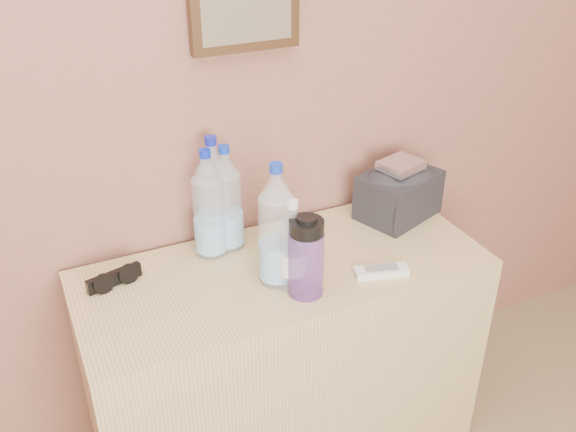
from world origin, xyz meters
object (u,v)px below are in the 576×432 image
object	(u,v)px
nalgene_bottle	(306,256)
pet_large_d	(277,231)
dresser	(284,363)
pet_large_a	(209,209)
ac_remote	(381,271)
toiletry_bag	(399,192)
pet_large_c	(227,203)
foil_packet	(401,165)
pet_large_b	(214,199)
pet_small	(292,250)
sunglasses	(114,278)

from	to	relation	value
nalgene_bottle	pet_large_d	bearing A→B (deg)	118.83
dresser	pet_large_a	xyz separation A→B (m)	(-0.16, 0.16, 0.51)
pet_large_a	ac_remote	distance (m)	0.51
nalgene_bottle	toiletry_bag	size ratio (longest dim) A/B	0.95
pet_large_c	foil_packet	bearing A→B (deg)	-5.99
dresser	nalgene_bottle	world-z (taller)	nalgene_bottle
pet_large_b	dresser	bearing A→B (deg)	-55.34
pet_large_a	pet_small	bearing A→B (deg)	-59.94
pet_large_c	pet_large_d	bearing A→B (deg)	-75.00
pet_small	toiletry_bag	bearing A→B (deg)	23.69
pet_large_a	pet_large_c	bearing A→B (deg)	13.58
pet_large_d	pet_small	world-z (taller)	pet_large_d
sunglasses	ac_remote	bearing A→B (deg)	-35.37
pet_large_c	toiletry_bag	distance (m)	0.56
pet_small	pet_large_a	bearing A→B (deg)	120.06
sunglasses	pet_small	bearing A→B (deg)	-39.73
foil_packet	pet_large_b	bearing A→B (deg)	172.42
toiletry_bag	pet_large_a	bearing A→B (deg)	156.20
ac_remote	foil_packet	bearing A→B (deg)	65.44
pet_large_c	pet_large_a	bearing A→B (deg)	-166.42
pet_large_c	toiletry_bag	xyz separation A→B (m)	(0.55, -0.06, -0.06)
dresser	ac_remote	distance (m)	0.46
pet_large_b	foil_packet	bearing A→B (deg)	-7.58
dresser	pet_small	xyz separation A→B (m)	(-0.02, -0.09, 0.48)
pet_large_b	pet_small	size ratio (longest dim) A/B	1.33
dresser	toiletry_bag	world-z (taller)	toiletry_bag
ac_remote	pet_small	bearing A→B (deg)	-177.36
dresser	pet_large_c	world-z (taller)	pet_large_c
pet_large_b	ac_remote	bearing A→B (deg)	-43.09
pet_large_a	pet_large_b	world-z (taller)	pet_large_b
foil_packet	pet_large_a	bearing A→B (deg)	175.91
dresser	pet_small	size ratio (longest dim) A/B	4.45
pet_large_d	foil_packet	bearing A→B (deg)	18.16
pet_large_a	pet_small	world-z (taller)	pet_large_a
pet_small	sunglasses	bearing A→B (deg)	154.32
dresser	sunglasses	bearing A→B (deg)	165.40
pet_large_a	pet_large_d	xyz separation A→B (m)	(0.12, -0.20, 0.01)
pet_large_b	foil_packet	distance (m)	0.58
ac_remote	toiletry_bag	bearing A→B (deg)	65.26
nalgene_bottle	ac_remote	xyz separation A→B (m)	(0.23, -0.02, -0.10)
ac_remote	toiletry_bag	xyz separation A→B (m)	(0.22, 0.26, 0.07)
pet_large_a	foil_packet	world-z (taller)	pet_large_a
nalgene_bottle	pet_large_b	bearing A→B (deg)	112.72
dresser	pet_large_c	bearing A→B (deg)	120.66
nalgene_bottle	toiletry_bag	xyz separation A→B (m)	(0.45, 0.25, -0.03)
pet_large_b	pet_large_d	size ratio (longest dim) A/B	0.99
pet_small	pet_large_b	bearing A→B (deg)	112.20
pet_large_d	pet_small	xyz separation A→B (m)	(0.03, -0.04, -0.04)
nalgene_bottle	sunglasses	size ratio (longest dim) A/B	1.49
sunglasses	ac_remote	size ratio (longest dim) A/B	1.04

